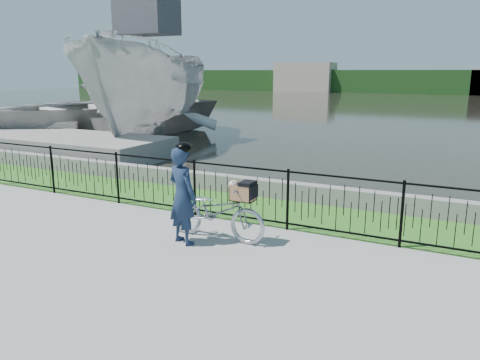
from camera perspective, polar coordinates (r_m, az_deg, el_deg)
The scene contains 12 objects.
ground at distance 7.84m, azimuth -5.46°, elevation -8.39°, with size 120.00×120.00×0.00m, color gray.
grass_strip at distance 10.01m, azimuth 2.45°, elevation -3.50°, with size 60.00×2.00×0.01m, color #326921.
water at distance 39.46m, azimuth 21.08°, elevation 8.12°, with size 120.00×120.00×0.00m, color black.
quay_wall at distance 10.85m, azimuth 4.63°, elevation -1.15°, with size 60.00×0.30×0.40m, color gray.
fence at distance 8.98m, azimuth -0.13°, elevation -1.65°, with size 14.00×0.06×1.15m, color black, non-canonical shape.
far_treeline at distance 66.29m, azimuth 23.68°, elevation 10.90°, with size 120.00×6.00×3.00m, color #1D4018.
far_building_left at distance 67.80m, azimuth 7.94°, elevation 12.30°, with size 8.00×4.00×4.00m, color #A69885.
dock at distance 18.32m, azimuth -23.25°, elevation 4.18°, with size 10.00×3.00×0.70m, color gray.
bicycle_rig at distance 8.14m, azimuth -2.86°, elevation -3.78°, with size 1.87×0.65×1.11m.
cyclist at distance 7.88m, azimuth -7.05°, elevation -1.73°, with size 0.70×0.57×1.74m.
boat_near at distance 19.81m, azimuth -10.92°, elevation 10.78°, with size 7.20×11.23×5.86m.
boat_far at distance 22.27m, azimuth -16.77°, elevation 8.16°, with size 11.37×13.17×2.29m.
Camera 1 is at (3.91, -6.16, 2.87)m, focal length 35.00 mm.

